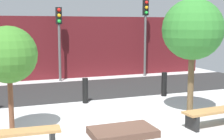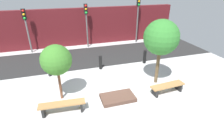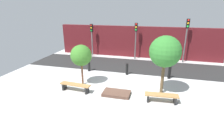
% 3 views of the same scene
% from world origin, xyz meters
% --- Properties ---
extents(ground_plane, '(18.00, 18.00, 0.00)m').
position_xyz_m(ground_plane, '(0.00, 0.00, 0.00)').
color(ground_plane, '#B2B2B2').
extents(road_strip, '(18.00, 3.96, 0.01)m').
position_xyz_m(road_strip, '(0.00, 4.66, 0.01)').
color(road_strip, '#252525').
rests_on(road_strip, ground).
extents(building_facade, '(16.20, 0.50, 3.09)m').
position_xyz_m(building_facade, '(0.00, 7.80, 1.55)').
color(building_facade, '#511419').
rests_on(building_facade, ground).
extents(bench_left, '(1.94, 0.55, 0.48)m').
position_xyz_m(bench_left, '(-2.53, -1.17, 0.35)').
color(bench_left, black).
rests_on(bench_left, ground).
extents(bench_right, '(1.80, 0.59, 0.46)m').
position_xyz_m(bench_right, '(2.53, -1.17, 0.33)').
color(bench_right, black).
rests_on(bench_right, ground).
extents(planter_bed, '(1.59, 0.96, 0.18)m').
position_xyz_m(planter_bed, '(0.00, -0.97, 0.09)').
color(planter_bed, '#4F362B').
rests_on(planter_bed, ground).
extents(tree_behind_left_bench, '(1.35, 1.35, 2.66)m').
position_xyz_m(tree_behind_left_bench, '(-2.53, -0.07, 1.98)').
color(tree_behind_left_bench, brown).
rests_on(tree_behind_left_bench, ground).
extents(tree_behind_right_bench, '(1.77, 1.77, 3.44)m').
position_xyz_m(tree_behind_right_bench, '(2.53, -0.07, 2.53)').
color(tree_behind_right_bench, brown).
rests_on(tree_behind_right_bench, ground).
extents(bollard_left, '(0.19, 0.19, 0.87)m').
position_xyz_m(bollard_left, '(0.00, 2.43, 0.43)').
color(bollard_left, black).
rests_on(bollard_left, ground).
extents(bollard_center, '(0.21, 0.21, 0.91)m').
position_xyz_m(bollard_center, '(3.09, 2.43, 0.45)').
color(bollard_center, black).
rests_on(bollard_center, ground).
extents(traffic_light_mid_west, '(0.28, 0.27, 3.49)m').
position_xyz_m(traffic_light_mid_west, '(0.00, 6.93, 2.42)').
color(traffic_light_mid_west, '#555555').
rests_on(traffic_light_mid_west, ground).
extents(traffic_light_mid_east, '(0.28, 0.27, 3.94)m').
position_xyz_m(traffic_light_mid_east, '(4.50, 6.93, 2.71)').
color(traffic_light_mid_east, '#525252').
rests_on(traffic_light_mid_east, ground).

